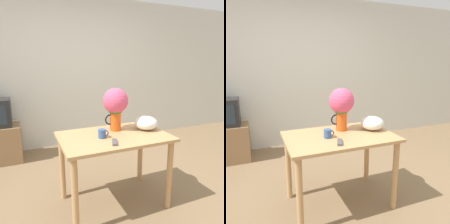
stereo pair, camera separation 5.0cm
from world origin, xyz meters
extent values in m
plane|color=#7F6647|center=(0.00, 0.00, 0.00)|extent=(12.00, 12.00, 0.00)
cube|color=silver|center=(0.00, 2.03, 1.30)|extent=(8.00, 0.05, 2.60)
cube|color=tan|center=(-0.01, 0.09, 0.76)|extent=(1.11, 0.71, 0.03)
cylinder|color=tan|center=(-0.50, -0.21, 0.37)|extent=(0.06, 0.06, 0.75)
cylinder|color=tan|center=(0.49, -0.21, 0.37)|extent=(0.06, 0.06, 0.75)
cylinder|color=tan|center=(-0.50, 0.38, 0.37)|extent=(0.06, 0.06, 0.75)
cylinder|color=tan|center=(0.49, 0.38, 0.37)|extent=(0.06, 0.06, 0.75)
cylinder|color=#E05619|center=(0.07, 0.23, 0.89)|extent=(0.12, 0.12, 0.23)
cone|color=#E05619|center=(0.12, 0.23, 0.98)|extent=(0.04, 0.04, 0.06)
torus|color=black|center=(0.01, 0.23, 0.91)|extent=(0.12, 0.01, 0.12)
sphere|color=#3D7033|center=(0.07, 0.23, 1.06)|extent=(0.20, 0.20, 0.20)
sphere|color=#DB4C70|center=(0.07, 0.23, 1.11)|extent=(0.27, 0.27, 0.27)
cylinder|color=#385689|center=(-0.15, 0.06, 0.82)|extent=(0.08, 0.08, 0.09)
torus|color=#385689|center=(-0.10, 0.06, 0.82)|extent=(0.06, 0.01, 0.06)
ellipsoid|color=silver|center=(0.40, 0.13, 0.85)|extent=(0.26, 0.26, 0.15)
cube|color=#4C4C51|center=(-0.09, -0.12, 0.79)|extent=(0.10, 0.16, 0.02)
camera|label=1|loc=(-0.85, -1.86, 1.52)|focal=35.00mm
camera|label=2|loc=(-0.81, -1.88, 1.52)|focal=35.00mm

